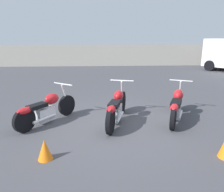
{
  "coord_description": "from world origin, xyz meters",
  "views": [
    {
      "loc": [
        -0.31,
        -5.22,
        2.2
      ],
      "look_at": [
        0.0,
        0.5,
        0.65
      ],
      "focal_mm": 35.0,
      "sensor_mm": 36.0,
      "label": 1
    }
  ],
  "objects_px": {
    "motorcycle_slot_0": "(46,109)",
    "traffic_cone_far": "(45,150)",
    "motorcycle_slot_1": "(117,108)",
    "motorcycle_slot_2": "(177,105)"
  },
  "relations": [
    {
      "from": "motorcycle_slot_2",
      "to": "motorcycle_slot_0",
      "type": "bearing_deg",
      "value": -153.54
    },
    {
      "from": "motorcycle_slot_0",
      "to": "motorcycle_slot_1",
      "type": "bearing_deg",
      "value": 33.93
    },
    {
      "from": "motorcycle_slot_0",
      "to": "traffic_cone_far",
      "type": "bearing_deg",
      "value": -42.07
    },
    {
      "from": "motorcycle_slot_0",
      "to": "motorcycle_slot_1",
      "type": "xyz_separation_m",
      "value": [
        1.85,
        -0.06,
        0.03
      ]
    },
    {
      "from": "motorcycle_slot_2",
      "to": "motorcycle_slot_1",
      "type": "bearing_deg",
      "value": -150.07
    },
    {
      "from": "motorcycle_slot_2",
      "to": "traffic_cone_far",
      "type": "height_order",
      "value": "motorcycle_slot_2"
    },
    {
      "from": "motorcycle_slot_2",
      "to": "traffic_cone_far",
      "type": "distance_m",
      "value": 3.63
    },
    {
      "from": "motorcycle_slot_1",
      "to": "motorcycle_slot_2",
      "type": "bearing_deg",
      "value": 20.78
    },
    {
      "from": "motorcycle_slot_0",
      "to": "traffic_cone_far",
      "type": "relative_size",
      "value": 4.3
    },
    {
      "from": "motorcycle_slot_1",
      "to": "traffic_cone_far",
      "type": "bearing_deg",
      "value": -114.37
    }
  ]
}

